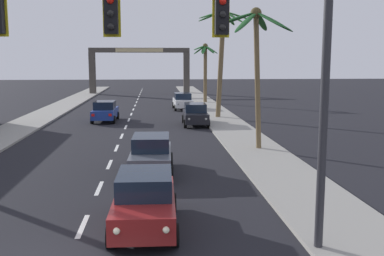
% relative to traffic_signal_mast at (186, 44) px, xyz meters
% --- Properties ---
extents(sidewalk_right, '(3.20, 110.00, 0.14)m').
position_rel_traffic_signal_mast_xyz_m(sidewalk_right, '(4.79, 19.60, -5.30)').
color(sidewalk_right, gray).
rests_on(sidewalk_right, ground).
extents(sidewalk_left, '(3.20, 110.00, 0.14)m').
position_rel_traffic_signal_mast_xyz_m(sidewalk_left, '(-10.81, 19.60, -5.30)').
color(sidewalk_left, gray).
rests_on(sidewalk_left, ground).
extents(lane_markings, '(4.28, 89.30, 0.01)m').
position_rel_traffic_signal_mast_xyz_m(lane_markings, '(-2.57, 20.00, -5.37)').
color(lane_markings, silver).
rests_on(lane_markings, ground).
extents(traffic_signal_mast, '(10.60, 0.41, 7.27)m').
position_rel_traffic_signal_mast_xyz_m(traffic_signal_mast, '(0.00, 0.00, 0.00)').
color(traffic_signal_mast, '#2D2D33').
rests_on(traffic_signal_mast, ground).
extents(sedan_lead_at_stop_bar, '(2.01, 4.48, 1.68)m').
position_rel_traffic_signal_mast_xyz_m(sedan_lead_at_stop_bar, '(-1.10, 2.11, -4.52)').
color(sedan_lead_at_stop_bar, maroon).
rests_on(sedan_lead_at_stop_bar, ground).
extents(sedan_third_in_queue, '(2.05, 4.49, 1.68)m').
position_rel_traffic_signal_mast_xyz_m(sedan_third_in_queue, '(-0.97, 8.88, -4.52)').
color(sedan_third_in_queue, '#4C515B').
rests_on(sedan_third_in_queue, ground).
extents(sedan_oncoming_far, '(2.03, 4.48, 1.68)m').
position_rel_traffic_signal_mast_xyz_m(sedan_oncoming_far, '(-4.88, 26.58, -4.52)').
color(sedan_oncoming_far, navy).
rests_on(sedan_oncoming_far, ground).
extents(sedan_parked_nearest_kerb, '(2.06, 4.49, 1.68)m').
position_rel_traffic_signal_mast_xyz_m(sedan_parked_nearest_kerb, '(2.05, 35.41, -4.52)').
color(sedan_parked_nearest_kerb, silver).
rests_on(sedan_parked_nearest_kerb, ground).
extents(sedan_parked_mid_kerb, '(1.99, 4.47, 1.68)m').
position_rel_traffic_signal_mast_xyz_m(sedan_parked_mid_kerb, '(2.33, 23.78, -4.52)').
color(sedan_parked_mid_kerb, black).
rests_on(sedan_parked_mid_kerb, ground).
extents(palm_right_second, '(4.70, 4.34, 7.80)m').
position_rel_traffic_signal_mast_xyz_m(palm_right_second, '(4.69, 13.56, 0.58)').
color(palm_right_second, brown).
rests_on(palm_right_second, ground).
extents(palm_right_third, '(4.64, 4.40, 9.35)m').
position_rel_traffic_signal_mast_xyz_m(palm_right_third, '(4.94, 27.82, 0.97)').
color(palm_right_third, brown).
rests_on(palm_right_third, ground).
extents(palm_right_farthest, '(3.09, 3.08, 6.94)m').
position_rel_traffic_signal_mast_xyz_m(palm_right_farthest, '(5.11, 42.07, -0.69)').
color(palm_right_farthest, brown).
rests_on(palm_right_farthest, ground).
extents(town_gateway_arch, '(14.89, 0.90, 6.83)m').
position_rel_traffic_signal_mast_xyz_m(town_gateway_arch, '(-3.01, 57.75, -0.95)').
color(town_gateway_arch, '#423D38').
rests_on(town_gateway_arch, ground).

